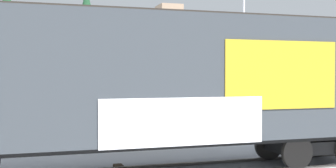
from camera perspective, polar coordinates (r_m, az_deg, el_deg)
name	(u,v)px	position (r m, az deg, el deg)	size (l,w,h in m)	color
freight_car	(147,81)	(11.38, -2.74, 0.39)	(14.00, 3.22, 4.24)	#33383D
flagpole	(244,32)	(27.76, 9.69, 6.61)	(0.91, 1.53, 7.91)	silver
hillside	(40,54)	(88.54, -16.14, 3.67)	(119.88, 38.35, 17.76)	silver
parked_car_tan	(130,121)	(16.78, -4.90, -4.74)	(4.45, 2.22, 1.61)	#9E8966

